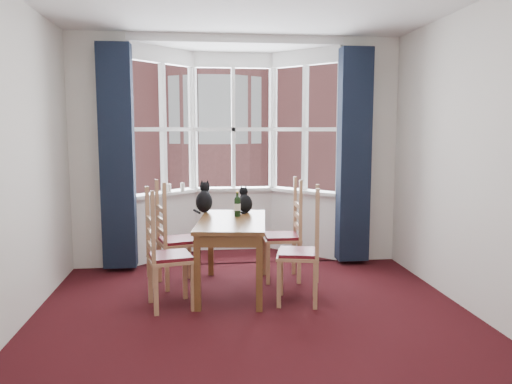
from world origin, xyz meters
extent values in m
plane|color=black|center=(0.00, 0.00, 0.00)|extent=(4.50, 4.50, 0.00)
plane|color=silver|center=(2.00, 0.00, 1.40)|extent=(0.00, 4.50, 4.50)
plane|color=silver|center=(0.00, -2.25, 1.40)|extent=(4.00, 0.00, 4.00)
cube|color=silver|center=(-1.65, 2.25, 1.40)|extent=(0.70, 0.12, 2.80)
cube|color=silver|center=(1.65, 2.25, 1.40)|extent=(0.70, 0.12, 2.80)
cube|color=black|center=(-1.42, 2.07, 1.35)|extent=(0.38, 0.22, 2.60)
cube|color=black|center=(1.42, 2.07, 1.35)|extent=(0.38, 0.22, 2.60)
cube|color=brown|center=(-0.14, 1.14, 0.74)|extent=(0.83, 1.33, 0.04)
cube|color=brown|center=(-0.50, 0.61, 0.36)|extent=(0.07, 0.07, 0.72)
cube|color=brown|center=(-0.35, 1.75, 0.36)|extent=(0.07, 0.07, 0.72)
cube|color=brown|center=(0.06, 0.53, 0.36)|extent=(0.07, 0.07, 0.72)
cube|color=brown|center=(0.21, 1.68, 0.36)|extent=(0.07, 0.07, 0.72)
cube|color=#AC7B53|center=(-0.75, 0.75, 0.48)|extent=(0.49, 0.50, 0.06)
cube|color=#530E16|center=(-0.75, 0.75, 0.49)|extent=(0.44, 0.45, 0.03)
cube|color=#AC7B53|center=(-0.71, 1.42, 0.48)|extent=(0.50, 0.52, 0.06)
cube|color=#530E16|center=(-0.71, 1.42, 0.49)|extent=(0.45, 0.47, 0.03)
cube|color=#AC7B53|center=(0.46, 0.74, 0.48)|extent=(0.48, 0.50, 0.06)
cube|color=#530E16|center=(0.46, 0.74, 0.49)|extent=(0.43, 0.45, 0.03)
cube|color=#AC7B53|center=(0.43, 1.50, 0.48)|extent=(0.41, 0.43, 0.06)
cube|color=#530E16|center=(0.43, 1.50, 0.49)|extent=(0.37, 0.39, 0.03)
ellipsoid|color=black|center=(-0.42, 1.65, 0.87)|extent=(0.22, 0.27, 0.24)
sphere|color=black|center=(-0.41, 1.74, 1.03)|extent=(0.13, 0.13, 0.11)
cone|color=black|center=(-0.44, 1.74, 1.08)|extent=(0.05, 0.05, 0.05)
cone|color=black|center=(-0.38, 1.73, 1.08)|extent=(0.05, 0.05, 0.05)
ellipsoid|color=black|center=(0.03, 1.57, 0.85)|extent=(0.19, 0.23, 0.20)
sphere|color=black|center=(0.02, 1.64, 0.98)|extent=(0.11, 0.11, 0.10)
cone|color=black|center=(-0.01, 1.63, 1.03)|extent=(0.04, 0.04, 0.04)
cone|color=black|center=(0.05, 1.64, 1.03)|extent=(0.04, 0.04, 0.04)
cylinder|color=black|center=(-0.08, 1.34, 0.85)|extent=(0.07, 0.07, 0.19)
sphere|color=black|center=(-0.08, 1.34, 0.94)|extent=(0.06, 0.06, 0.06)
cylinder|color=black|center=(-0.08, 1.34, 0.98)|extent=(0.03, 0.03, 0.08)
cylinder|color=gold|center=(-0.08, 1.34, 1.02)|extent=(0.03, 0.03, 0.02)
cylinder|color=silver|center=(-0.08, 1.34, 0.86)|extent=(0.07, 0.07, 0.07)
cylinder|color=white|center=(-0.87, 2.60, 0.92)|extent=(0.06, 0.06, 0.10)
cylinder|color=white|center=(-0.69, 2.63, 0.93)|extent=(0.06, 0.06, 0.11)
plane|color=#333335|center=(0.00, 32.25, -6.00)|extent=(80.00, 80.00, 0.00)
cube|color=#98514E|center=(0.00, 14.25, 1.00)|extent=(18.00, 6.00, 14.00)
cylinder|color=#98514E|center=(0.00, 11.25, 1.00)|extent=(3.20, 3.20, 14.00)
camera|label=1|loc=(-0.47, -3.89, 1.68)|focal=35.00mm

